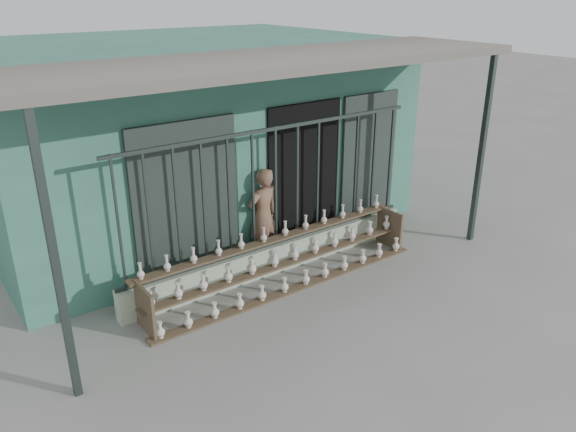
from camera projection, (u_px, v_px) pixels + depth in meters
ground at (331, 306)px, 7.68m from camera, size 60.00×60.00×0.00m
workshop_building at (183, 130)px, 10.21m from camera, size 7.40×6.60×3.21m
parapet_wall at (276, 257)px, 8.56m from camera, size 5.00×0.20×0.45m
security_fence at (276, 187)px, 8.13m from camera, size 5.00×0.04×1.80m
shelf_rack at (285, 261)px, 8.13m from camera, size 4.50×0.68×0.85m
elderly_woman at (263, 216)px, 8.64m from camera, size 0.61×0.45×1.54m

